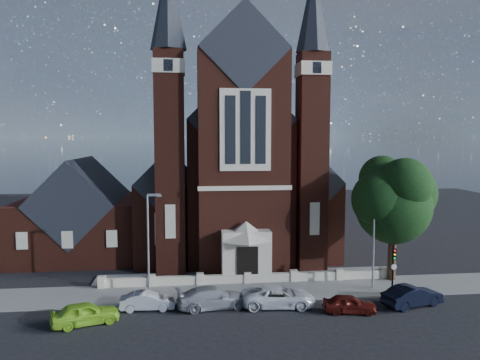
# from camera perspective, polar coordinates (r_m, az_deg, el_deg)

# --- Properties ---
(ground) EXTENTS (120.00, 120.00, 0.00)m
(ground) POSITION_cam_1_polar(r_m,az_deg,el_deg) (48.66, -0.37, -9.51)
(ground) COLOR black
(ground) RESTS_ON ground
(pavement_strip) EXTENTS (60.00, 5.00, 0.12)m
(pavement_strip) POSITION_cam_1_polar(r_m,az_deg,el_deg) (38.66, 1.28, -13.44)
(pavement_strip) COLOR slate
(pavement_strip) RESTS_ON ground
(forecourt_paving) EXTENTS (26.00, 3.00, 0.14)m
(forecourt_paving) POSITION_cam_1_polar(r_m,az_deg,el_deg) (42.44, 0.55, -11.72)
(forecourt_paving) COLOR slate
(forecourt_paving) RESTS_ON ground
(forecourt_wall) EXTENTS (24.00, 0.40, 0.90)m
(forecourt_wall) POSITION_cam_1_polar(r_m,az_deg,el_deg) (40.55, 0.90, -12.54)
(forecourt_wall) COLOR beige
(forecourt_wall) RESTS_ON ground
(church) EXTENTS (20.01, 34.90, 29.20)m
(church) POSITION_cam_1_polar(r_m,az_deg,el_deg) (55.12, -1.23, 0.86)
(church) COLOR #4A1E13
(church) RESTS_ON ground
(parish_hall) EXTENTS (12.00, 12.20, 10.24)m
(parish_hall) POSITION_cam_1_polar(r_m,az_deg,el_deg) (51.72, -18.71, -4.36)
(parish_hall) COLOR #4A1E13
(parish_hall) RESTS_ON ground
(street_tree) EXTENTS (6.40, 6.60, 10.70)m
(street_tree) POSITION_cam_1_polar(r_m,az_deg,el_deg) (41.73, 18.50, -2.50)
(street_tree) COLOR black
(street_tree) RESTS_ON ground
(street_lamp_left) EXTENTS (1.16, 0.22, 8.09)m
(street_lamp_left) POSITION_cam_1_polar(r_m,az_deg,el_deg) (36.77, -11.01, -7.08)
(street_lamp_left) COLOR gray
(street_lamp_left) RESTS_ON ground
(street_lamp_right) EXTENTS (1.16, 0.22, 8.09)m
(street_lamp_right) POSITION_cam_1_polar(r_m,az_deg,el_deg) (39.57, 16.13, -6.31)
(street_lamp_right) COLOR gray
(street_lamp_right) RESTS_ON ground
(traffic_signal) EXTENTS (0.28, 0.42, 4.00)m
(traffic_signal) POSITION_cam_1_polar(r_m,az_deg,el_deg) (38.98, 18.20, -9.58)
(traffic_signal) COLOR black
(traffic_signal) RESTS_ON ground
(car_lime_van) EXTENTS (4.73, 3.14, 1.50)m
(car_lime_van) POSITION_cam_1_polar(r_m,az_deg,el_deg) (33.76, -18.33, -15.18)
(car_lime_van) COLOR #8ACB28
(car_lime_van) RESTS_ON ground
(car_silver_a) EXTENTS (3.92, 1.39, 1.29)m
(car_silver_a) POSITION_cam_1_polar(r_m,az_deg,el_deg) (35.34, -11.21, -14.26)
(car_silver_a) COLOR #AEB0B6
(car_silver_a) RESTS_ON ground
(car_silver_b) EXTENTS (5.50, 2.87, 1.52)m
(car_silver_b) POSITION_cam_1_polar(r_m,az_deg,el_deg) (35.05, -3.34, -14.12)
(car_silver_b) COLOR #95969C
(car_silver_b) RESTS_ON ground
(car_white_suv) EXTENTS (5.53, 2.85, 1.49)m
(car_white_suv) POSITION_cam_1_polar(r_m,az_deg,el_deg) (35.38, 4.68, -13.97)
(car_white_suv) COLOR white
(car_white_suv) RESTS_ON ground
(car_dark_red) EXTENTS (3.94, 2.11, 1.27)m
(car_dark_red) POSITION_cam_1_polar(r_m,az_deg,el_deg) (35.01, 13.21, -14.49)
(car_dark_red) COLOR #4F130D
(car_dark_red) RESTS_ON ground
(car_navy) EXTENTS (4.91, 2.90, 1.53)m
(car_navy) POSITION_cam_1_polar(r_m,az_deg,el_deg) (37.54, 20.27, -13.11)
(car_navy) COLOR black
(car_navy) RESTS_ON ground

